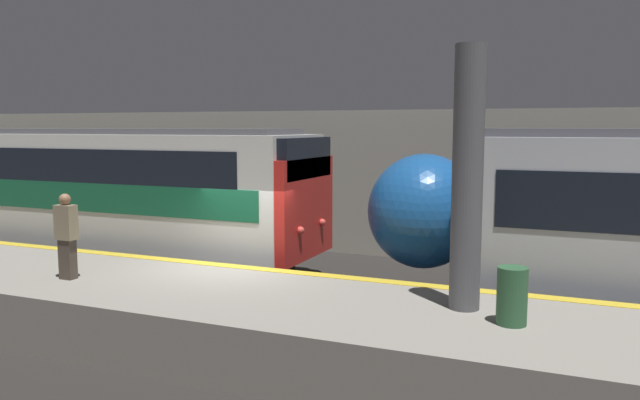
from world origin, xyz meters
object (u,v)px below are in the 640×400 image
support_pillar_near (467,179)px  person_waiting (67,234)px  train_boxy (28,193)px  trash_bin (512,296)px

support_pillar_near → person_waiting: 7.41m
person_waiting → train_boxy: bearing=142.9°
train_boxy → trash_bin: size_ratio=21.20×
person_waiting → trash_bin: size_ratio=1.91×
support_pillar_near → trash_bin: support_pillar_near is taller
person_waiting → trash_bin: person_waiting is taller
support_pillar_near → train_boxy: support_pillar_near is taller
support_pillar_near → person_waiting: bearing=-172.4°
person_waiting → trash_bin: 8.05m
trash_bin → support_pillar_near: bearing=145.0°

